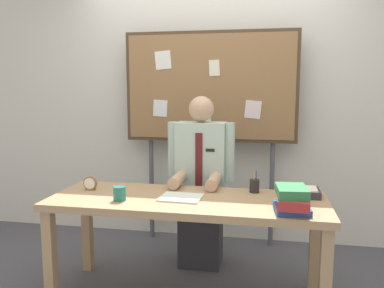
{
  "coord_description": "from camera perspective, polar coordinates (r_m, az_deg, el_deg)",
  "views": [
    {
      "loc": [
        0.53,
        -2.58,
        1.47
      ],
      "look_at": [
        0.0,
        0.17,
        1.08
      ],
      "focal_mm": 37.05,
      "sensor_mm": 36.0,
      "label": 1
    }
  ],
  "objects": [
    {
      "name": "desk",
      "position": [
        2.76,
        -0.68,
        -9.51
      ],
      "size": [
        1.89,
        0.68,
        0.73
      ],
      "color": "tan",
      "rests_on": "ground_plane"
    },
    {
      "name": "desk_clock",
      "position": [
        3.03,
        -14.45,
        -5.59
      ],
      "size": [
        0.1,
        0.04,
        0.1
      ],
      "color": "olive",
      "rests_on": "desk"
    },
    {
      "name": "pen_holder",
      "position": [
        2.9,
        8.97,
        -5.95
      ],
      "size": [
        0.07,
        0.07,
        0.16
      ],
      "color": "#262626",
      "rests_on": "desk"
    },
    {
      "name": "back_wall",
      "position": [
        3.87,
        3.03,
        6.15
      ],
      "size": [
        6.4,
        0.08,
        2.7
      ],
      "primitive_type": "cube",
      "color": "silver",
      "rests_on": "ground_plane"
    },
    {
      "name": "coffee_mug",
      "position": [
        2.71,
        -10.39,
        -7.03
      ],
      "size": [
        0.08,
        0.08,
        0.09
      ],
      "primitive_type": "cylinder",
      "color": "#267266",
      "rests_on": "desk"
    },
    {
      "name": "bulletin_board",
      "position": [
        3.67,
        2.6,
        7.79
      ],
      "size": [
        1.59,
        0.09,
        1.99
      ],
      "color": "#4C3823",
      "rests_on": "ground_plane"
    },
    {
      "name": "paper_tray",
      "position": [
        2.88,
        15.34,
        -6.67
      ],
      "size": [
        0.26,
        0.2,
        0.06
      ],
      "color": "#333338",
      "rests_on": "desk"
    },
    {
      "name": "book_stack",
      "position": [
        2.49,
        14.27,
        -7.78
      ],
      "size": [
        0.22,
        0.29,
        0.16
      ],
      "color": "#2D4C99",
      "rests_on": "desk"
    },
    {
      "name": "person",
      "position": [
        3.29,
        1.29,
        -6.35
      ],
      "size": [
        0.55,
        0.56,
        1.41
      ],
      "color": "#2D2D33",
      "rests_on": "ground_plane"
    },
    {
      "name": "open_notebook",
      "position": [
        2.73,
        -1.6,
        -7.71
      ],
      "size": [
        0.29,
        0.25,
        0.01
      ],
      "primitive_type": "cube",
      "rotation": [
        0.0,
        0.0,
        -0.04
      ],
      "color": "silver",
      "rests_on": "desk"
    }
  ]
}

